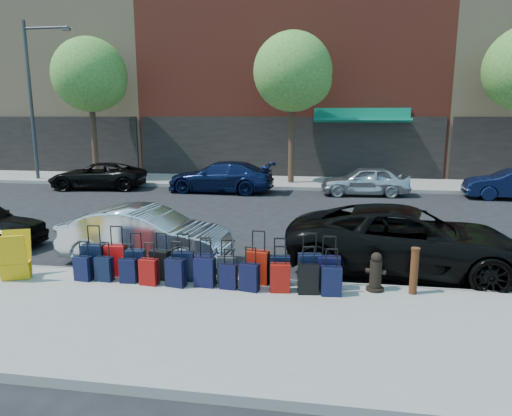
% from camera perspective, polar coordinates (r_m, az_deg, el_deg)
% --- Properties ---
extents(ground, '(120.00, 120.00, 0.00)m').
position_cam_1_polar(ground, '(13.93, -0.96, -2.83)').
color(ground, black).
rests_on(ground, ground).
extents(sidewalk_near, '(60.00, 4.00, 0.15)m').
position_cam_1_polar(sidewalk_near, '(7.93, -9.42, -13.75)').
color(sidewalk_near, gray).
rests_on(sidewalk_near, ground).
extents(sidewalk_far, '(60.00, 4.00, 0.15)m').
position_cam_1_polar(sidewalk_far, '(23.65, 3.27, 3.25)').
color(sidewalk_far, gray).
rests_on(sidewalk_far, ground).
extents(curb_near, '(60.00, 0.08, 0.15)m').
position_cam_1_polar(curb_near, '(9.72, -5.63, -8.82)').
color(curb_near, gray).
rests_on(curb_near, ground).
extents(curb_far, '(60.00, 0.08, 0.15)m').
position_cam_1_polar(curb_far, '(21.66, 2.72, 2.50)').
color(curb_far, gray).
rests_on(curb_far, ground).
extents(building_left, '(15.00, 12.12, 16.00)m').
position_cam_1_polar(building_left, '(36.55, -22.27, 17.77)').
color(building_left, '#9F8561').
rests_on(building_left, ground).
extents(building_center, '(17.00, 12.85, 20.00)m').
position_cam_1_polar(building_center, '(32.04, 5.08, 23.18)').
color(building_center, maroon).
rests_on(building_center, ground).
extents(tree_left, '(3.80, 3.80, 7.27)m').
position_cam_1_polar(tree_left, '(25.94, -19.77, 15.16)').
color(tree_left, black).
rests_on(tree_left, sidewalk_far).
extents(tree_center, '(3.80, 3.80, 7.27)m').
position_cam_1_polar(tree_center, '(22.94, 4.96, 16.34)').
color(tree_center, black).
rests_on(tree_center, sidewalk_far).
extents(streetlight, '(2.59, 0.18, 8.00)m').
position_cam_1_polar(streetlight, '(26.82, -26.05, 12.93)').
color(streetlight, '#333338').
rests_on(streetlight, sidewalk_far).
extents(suitcase_front_0, '(0.46, 0.28, 1.06)m').
position_cam_1_polar(suitcase_front_0, '(10.16, -19.58, -6.11)').
color(suitcase_front_0, black).
rests_on(suitcase_front_0, sidewalk_near).
extents(suitcase_front_1, '(0.44, 0.25, 1.05)m').
position_cam_1_polar(suitcase_front_1, '(10.01, -17.03, -6.23)').
color(suitcase_front_1, '#B40B0B').
rests_on(suitcase_front_1, sidewalk_near).
extents(suitcase_front_2, '(0.41, 0.24, 0.95)m').
position_cam_1_polar(suitcase_front_2, '(9.78, -14.78, -6.72)').
color(suitcase_front_2, black).
rests_on(suitcase_front_2, sidewalk_near).
extents(suitcase_front_3, '(0.43, 0.29, 0.97)m').
position_cam_1_polar(suitcase_front_3, '(9.59, -11.84, -6.92)').
color(suitcase_front_3, black).
rests_on(suitcase_front_3, sidewalk_near).
extents(suitcase_front_4, '(0.43, 0.29, 0.97)m').
position_cam_1_polar(suitcase_front_4, '(9.40, -9.01, -7.18)').
color(suitcase_front_4, black).
rests_on(suitcase_front_4, sidewalk_near).
extents(suitcase_front_5, '(0.37, 0.21, 0.89)m').
position_cam_1_polar(suitcase_front_5, '(9.35, -6.37, -7.36)').
color(suitcase_front_5, black).
rests_on(suitcase_front_5, sidewalk_near).
extents(suitcase_front_6, '(0.39, 0.24, 0.88)m').
position_cam_1_polar(suitcase_front_6, '(9.17, -3.69, -7.70)').
color(suitcase_front_6, '#36373B').
rests_on(suitcase_front_6, sidewalk_near).
extents(suitcase_front_7, '(0.47, 0.30, 1.07)m').
position_cam_1_polar(suitcase_front_7, '(9.13, 0.19, -7.39)').
color(suitcase_front_7, maroon).
rests_on(suitcase_front_7, sidewalk_near).
extents(suitcase_front_8, '(0.41, 0.26, 0.94)m').
position_cam_1_polar(suitcase_front_8, '(9.08, 2.98, -7.77)').
color(suitcase_front_8, black).
rests_on(suitcase_front_8, sidewalk_near).
extents(suitcase_front_9, '(0.48, 0.32, 1.07)m').
position_cam_1_polar(suitcase_front_9, '(8.99, 6.73, -7.77)').
color(suitcase_front_9, black).
rests_on(suitcase_front_9, sidewalk_near).
extents(suitcase_front_10, '(0.44, 0.25, 1.04)m').
position_cam_1_polar(suitcase_front_10, '(8.96, 9.06, -7.98)').
color(suitcase_front_10, black).
rests_on(suitcase_front_10, sidewalk_near).
extents(suitcase_back_0, '(0.36, 0.24, 0.81)m').
position_cam_1_polar(suitcase_back_0, '(9.95, -20.78, -7.05)').
color(suitcase_back_0, black).
rests_on(suitcase_back_0, sidewalk_near).
extents(suitcase_back_1, '(0.35, 0.22, 0.81)m').
position_cam_1_polar(suitcase_back_1, '(9.78, -18.43, -7.22)').
color(suitcase_back_1, black).
rests_on(suitcase_back_1, sidewalk_near).
extents(suitcase_back_2, '(0.34, 0.21, 0.79)m').
position_cam_1_polar(suitcase_back_2, '(9.55, -15.65, -7.54)').
color(suitcase_back_2, black).
rests_on(suitcase_back_2, sidewalk_near).
extents(suitcase_back_3, '(0.37, 0.24, 0.85)m').
position_cam_1_polar(suitcase_back_3, '(9.33, -13.23, -7.76)').
color(suitcase_back_3, maroon).
rests_on(suitcase_back_3, sidewalk_near).
extents(suitcase_back_4, '(0.41, 0.29, 0.90)m').
position_cam_1_polar(suitcase_back_4, '(9.13, -9.98, -7.94)').
color(suitcase_back_4, black).
rests_on(suitcase_back_4, sidewalk_near).
extents(suitcase_back_5, '(0.41, 0.26, 0.94)m').
position_cam_1_polar(suitcase_back_5, '(9.04, -6.40, -7.94)').
color(suitcase_back_5, black).
rests_on(suitcase_back_5, sidewalk_near).
extents(suitcase_back_6, '(0.34, 0.21, 0.79)m').
position_cam_1_polar(suitcase_back_6, '(8.90, -3.46, -8.52)').
color(suitcase_back_6, black).
rests_on(suitcase_back_6, sidewalk_near).
extents(suitcase_back_7, '(0.39, 0.28, 0.86)m').
position_cam_1_polar(suitcase_back_7, '(8.78, -0.82, -8.63)').
color(suitcase_back_7, black).
rests_on(suitcase_back_7, sidewalk_near).
extents(suitcase_back_8, '(0.39, 0.25, 0.89)m').
position_cam_1_polar(suitcase_back_8, '(8.74, 3.03, -8.69)').
color(suitcase_back_8, maroon).
rests_on(suitcase_back_8, sidewalk_near).
extents(suitcase_back_9, '(0.40, 0.27, 0.90)m').
position_cam_1_polar(suitcase_back_9, '(8.70, 6.54, -8.81)').
color(suitcase_back_9, black).
rests_on(suitcase_back_9, sidewalk_near).
extents(suitcase_back_10, '(0.39, 0.25, 0.89)m').
position_cam_1_polar(suitcase_back_10, '(8.67, 9.39, -8.99)').
color(suitcase_back_10, black).
rests_on(suitcase_back_10, sidewalk_near).
extents(fire_hydrant, '(0.39, 0.34, 0.75)m').
position_cam_1_polar(fire_hydrant, '(9.06, 14.73, -7.86)').
color(fire_hydrant, black).
rests_on(fire_hydrant, sidewalk_near).
extents(bollard, '(0.16, 0.16, 0.89)m').
position_cam_1_polar(bollard, '(9.06, 19.16, -7.36)').
color(bollard, '#38190C').
rests_on(bollard, sidewalk_near).
extents(display_rack, '(0.73, 0.76, 0.98)m').
position_cam_1_polar(display_rack, '(10.52, -27.93, -5.36)').
color(display_rack, '#CC9C0B').
rests_on(display_rack, sidewalk_near).
extents(car_near_1, '(4.09, 1.63, 1.32)m').
position_cam_1_polar(car_near_1, '(11.12, -13.59, -3.33)').
color(car_near_1, silver).
rests_on(car_near_1, ground).
extents(car_near_2, '(5.53, 3.06, 1.46)m').
position_cam_1_polar(car_near_2, '(10.66, 18.39, -3.84)').
color(car_near_2, black).
rests_on(car_near_2, ground).
extents(car_far_0, '(4.71, 2.63, 1.25)m').
position_cam_1_polar(car_far_0, '(23.14, -19.20, 3.82)').
color(car_far_0, black).
rests_on(car_far_0, ground).
extents(car_far_1, '(4.94, 2.22, 1.41)m').
position_cam_1_polar(car_far_1, '(20.93, -4.44, 3.90)').
color(car_far_1, '#0C1639').
rests_on(car_far_1, ground).
extents(car_far_2, '(3.89, 1.79, 1.29)m').
position_cam_1_polar(car_far_2, '(20.57, 13.45, 3.33)').
color(car_far_2, silver).
rests_on(car_far_2, ground).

